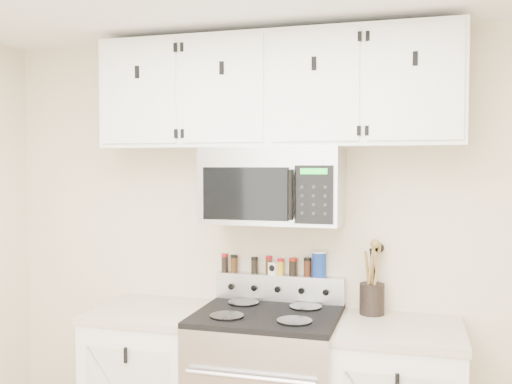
% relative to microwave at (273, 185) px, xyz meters
% --- Properties ---
extents(back_wall, '(3.50, 0.01, 2.50)m').
position_rel_microwave_xyz_m(back_wall, '(-0.00, 0.19, -0.38)').
color(back_wall, beige).
rests_on(back_wall, floor).
extents(microwave, '(0.76, 0.44, 0.42)m').
position_rel_microwave_xyz_m(microwave, '(0.00, 0.00, 0.00)').
color(microwave, '#9E9EA3').
rests_on(microwave, back_wall).
extents(upper_cabinets, '(2.00, 0.35, 0.62)m').
position_rel_microwave_xyz_m(upper_cabinets, '(-0.00, 0.03, 0.52)').
color(upper_cabinets, white).
rests_on(upper_cabinets, back_wall).
extents(utensil_crock, '(0.14, 0.14, 0.40)m').
position_rel_microwave_xyz_m(utensil_crock, '(0.54, 0.10, -0.61)').
color(utensil_crock, black).
rests_on(utensil_crock, base_cabinet_right).
extents(kitchen_timer, '(0.08, 0.07, 0.07)m').
position_rel_microwave_xyz_m(kitchen_timer, '(-0.04, 0.16, -0.49)').
color(kitchen_timer, white).
rests_on(kitchen_timer, range).
extents(salt_canister, '(0.08, 0.08, 0.15)m').
position_rel_microwave_xyz_m(salt_canister, '(0.23, 0.16, -0.46)').
color(salt_canister, navy).
rests_on(salt_canister, range).
extents(spice_jar_0, '(0.04, 0.04, 0.11)m').
position_rel_microwave_xyz_m(spice_jar_0, '(-0.34, 0.16, -0.47)').
color(spice_jar_0, black).
rests_on(spice_jar_0, range).
extents(spice_jar_1, '(0.04, 0.04, 0.10)m').
position_rel_microwave_xyz_m(spice_jar_1, '(-0.28, 0.16, -0.48)').
color(spice_jar_1, '#442610').
rests_on(spice_jar_1, range).
extents(spice_jar_2, '(0.04, 0.04, 0.10)m').
position_rel_microwave_xyz_m(spice_jar_2, '(-0.15, 0.16, -0.48)').
color(spice_jar_2, black).
rests_on(spice_jar_2, range).
extents(spice_jar_3, '(0.04, 0.04, 0.11)m').
position_rel_microwave_xyz_m(spice_jar_3, '(-0.07, 0.16, -0.48)').
color(spice_jar_3, '#452410').
rests_on(spice_jar_3, range).
extents(spice_jar_4, '(0.04, 0.04, 0.10)m').
position_rel_microwave_xyz_m(spice_jar_4, '(0.01, 0.16, -0.48)').
color(spice_jar_4, gold).
rests_on(spice_jar_4, range).
extents(spice_jar_5, '(0.05, 0.05, 0.10)m').
position_rel_microwave_xyz_m(spice_jar_5, '(0.08, 0.16, -0.48)').
color(spice_jar_5, black).
rests_on(spice_jar_5, range).
extents(spice_jar_6, '(0.04, 0.04, 0.11)m').
position_rel_microwave_xyz_m(spice_jar_6, '(0.16, 0.16, -0.48)').
color(spice_jar_6, '#411F0F').
rests_on(spice_jar_6, range).
extents(spice_jar_7, '(0.04, 0.04, 0.10)m').
position_rel_microwave_xyz_m(spice_jar_7, '(0.23, 0.16, -0.48)').
color(spice_jar_7, yellow).
rests_on(spice_jar_7, range).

